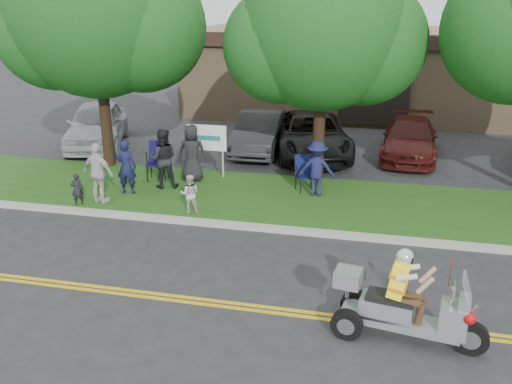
% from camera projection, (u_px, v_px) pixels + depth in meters
% --- Properties ---
extents(ground, '(120.00, 120.00, 0.00)m').
position_uv_depth(ground, '(248.00, 293.00, 10.57)').
color(ground, '#28282B').
rests_on(ground, ground).
extents(centerline_near, '(60.00, 0.10, 0.01)m').
position_uv_depth(centerline_near, '(241.00, 309.00, 10.04)').
color(centerline_near, gold).
rests_on(centerline_near, ground).
extents(centerline_far, '(60.00, 0.10, 0.01)m').
position_uv_depth(centerline_far, '(243.00, 304.00, 10.19)').
color(centerline_far, gold).
rests_on(centerline_far, ground).
extents(curb, '(60.00, 0.25, 0.12)m').
position_uv_depth(curb, '(277.00, 229.00, 13.35)').
color(curb, '#A8A89E').
rests_on(curb, ground).
extents(grass_verge, '(60.00, 4.00, 0.10)m').
position_uv_depth(grass_verge, '(291.00, 199.00, 15.33)').
color(grass_verge, '#234F15').
rests_on(grass_verge, ground).
extents(commercial_building, '(18.00, 8.20, 4.00)m').
position_uv_depth(commercial_building, '(376.00, 71.00, 26.89)').
color(commercial_building, '#9E7F5B').
rests_on(commercial_building, ground).
extents(tree_left, '(6.62, 5.40, 7.78)m').
position_uv_depth(tree_left, '(98.00, 18.00, 16.73)').
color(tree_left, '#332114').
rests_on(tree_left, ground).
extents(tree_mid, '(5.88, 4.80, 7.05)m').
position_uv_depth(tree_mid, '(325.00, 35.00, 15.59)').
color(tree_mid, '#332114').
rests_on(tree_mid, ground).
extents(business_sign, '(1.25, 0.06, 1.75)m').
position_uv_depth(business_sign, '(207.00, 141.00, 16.81)').
color(business_sign, silver).
rests_on(business_sign, ground).
extents(trike_scooter, '(2.55, 1.01, 1.67)m').
position_uv_depth(trike_scooter, '(402.00, 308.00, 8.98)').
color(trike_scooter, black).
rests_on(trike_scooter, ground).
extents(lawn_chair_a, '(0.72, 0.74, 1.18)m').
position_uv_depth(lawn_chair_a, '(158.00, 158.00, 16.73)').
color(lawn_chair_a, black).
rests_on(lawn_chair_a, grass_verge).
extents(lawn_chair_b, '(0.74, 0.75, 1.03)m').
position_uv_depth(lawn_chair_b, '(305.00, 171.00, 15.80)').
color(lawn_chair_b, black).
rests_on(lawn_chair_b, grass_verge).
extents(spectator_adult_left, '(0.62, 0.44, 1.58)m').
position_uv_depth(spectator_adult_left, '(126.00, 167.00, 15.44)').
color(spectator_adult_left, '#15183A').
rests_on(spectator_adult_left, grass_verge).
extents(spectator_adult_mid, '(1.03, 0.91, 1.77)m').
position_uv_depth(spectator_adult_mid, '(163.00, 159.00, 15.89)').
color(spectator_adult_mid, black).
rests_on(spectator_adult_mid, grass_verge).
extents(spectator_adult_right, '(1.05, 0.63, 1.68)m').
position_uv_depth(spectator_adult_right, '(99.00, 173.00, 14.72)').
color(spectator_adult_right, beige).
rests_on(spectator_adult_right, grass_verge).
extents(spectator_chair_a, '(1.04, 0.61, 1.59)m').
position_uv_depth(spectator_chair_a, '(317.00, 168.00, 15.27)').
color(spectator_chair_a, '#1A1B48').
rests_on(spectator_chair_a, grass_verge).
extents(spectator_chair_b, '(0.95, 0.71, 1.76)m').
position_uv_depth(spectator_chair_b, '(192.00, 153.00, 16.48)').
color(spectator_chair_b, black).
rests_on(spectator_chair_b, grass_verge).
extents(child_left, '(0.39, 0.36, 0.89)m').
position_uv_depth(child_left, '(77.00, 189.00, 14.67)').
color(child_left, black).
rests_on(child_left, grass_verge).
extents(child_right, '(0.58, 0.50, 1.04)m').
position_uv_depth(child_right, '(190.00, 194.00, 14.10)').
color(child_right, beige).
rests_on(child_right, grass_verge).
extents(parked_car_far_left, '(3.49, 5.30, 1.68)m').
position_uv_depth(parked_car_far_left, '(97.00, 124.00, 20.85)').
color(parked_car_far_left, '#A7AAAF').
rests_on(parked_car_far_left, ground).
extents(parked_car_left, '(1.73, 4.49, 1.46)m').
position_uv_depth(parked_car_left, '(260.00, 132.00, 20.09)').
color(parked_car_left, '#2B2B2D').
rests_on(parked_car_left, ground).
extents(parked_car_mid, '(3.75, 5.87, 1.51)m').
position_uv_depth(parked_car_mid, '(311.00, 135.00, 19.65)').
color(parked_car_mid, black).
rests_on(parked_car_mid, ground).
extents(parked_car_right, '(2.17, 4.74, 1.34)m').
position_uv_depth(parked_car_right, '(410.00, 139.00, 19.43)').
color(parked_car_right, '#451310').
rests_on(parked_car_right, ground).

